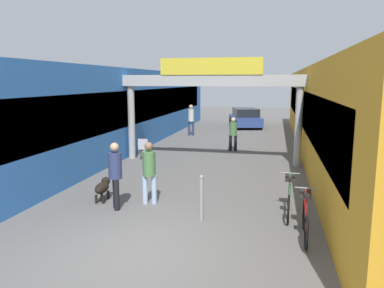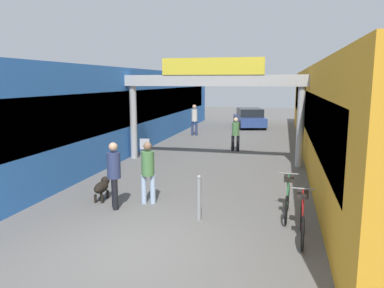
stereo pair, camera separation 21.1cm
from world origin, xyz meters
name	(u,v)px [view 1 (the left image)]	position (x,y,z in m)	size (l,w,h in m)	color
ground_plane	(139,250)	(0.00, 0.00, 0.00)	(80.00, 80.00, 0.00)	#605E5B
storefront_left	(120,108)	(-5.09, 11.00, 1.88)	(3.00, 26.00, 3.76)	blue
storefront_right	(336,112)	(5.09, 11.00, 1.88)	(3.00, 26.00, 3.76)	gold
arcade_sign_gateway	(211,89)	(0.00, 8.12, 2.92)	(7.40, 0.47, 4.09)	#B2B2B2
pedestrian_with_dog	(115,171)	(-1.40, 2.10, 0.98)	(0.47, 0.47, 1.71)	black
pedestrian_companion	(149,169)	(-0.70, 2.67, 0.95)	(0.42, 0.42, 1.66)	#A5BFE0
pedestrian_carrying_crate	(233,132)	(0.60, 10.75, 0.88)	(0.38, 0.34, 1.56)	black
pedestrian_elderly_walking	(191,118)	(-2.40, 15.19, 1.06)	(0.39, 0.37, 1.83)	navy
dog_on_leash	(103,187)	(-2.04, 2.66, 0.37)	(0.39, 0.82, 0.59)	black
bicycle_red_nearest	(305,217)	(3.17, 1.34, 0.44)	(0.46, 1.69, 0.98)	black
bicycle_green_second	(289,197)	(2.88, 2.63, 0.44)	(0.46, 1.69, 0.98)	black
bollard_post_metal	(201,197)	(0.87, 1.81, 0.55)	(0.10, 0.10, 1.08)	gray
cafe_chair_aluminium_nearer	(143,147)	(-2.78, 7.95, 0.54)	(0.45, 0.45, 0.89)	gray
parked_car_blue	(245,118)	(0.42, 20.10, 0.64)	(2.70, 4.31, 1.33)	#2D478C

